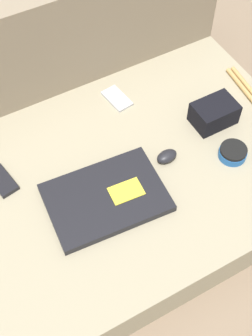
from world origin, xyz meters
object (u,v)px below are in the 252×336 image
Objects in this scene: laptop at (106,198)px; camera_pouch at (214,113)px; speaker_puck at (233,152)px; phone_silver at (117,98)px; phone_black at (1,180)px; computer_mouse at (167,156)px.

camera_pouch is at bearing 17.03° from laptop.
speaker_puck is at bearing -101.24° from camera_pouch.
phone_silver is (-0.19, 0.36, -0.01)m from speaker_puck.
phone_silver is 0.84× the size of camera_pouch.
speaker_puck is at bearing -2.07° from laptop.
speaker_puck reaches higher than phone_black.
speaker_puck is at bearing -29.37° from computer_mouse.
computer_mouse is 0.57× the size of phone_black.
phone_black is (-0.45, 0.16, -0.01)m from computer_mouse.
phone_silver is 0.94× the size of phone_black.
computer_mouse is at bearing 14.11° from laptop.
computer_mouse reaches higher than phone_black.
laptop is 2.59× the size of camera_pouch.
computer_mouse is 0.51× the size of camera_pouch.
computer_mouse is at bearing -164.59° from camera_pouch.
camera_pouch is at bearing 78.76° from speaker_puck.
phone_black is (-0.23, 0.20, -0.00)m from laptop.
speaker_puck is 0.71× the size of phone_black.
camera_pouch reaches higher than laptop.
laptop is 0.22m from computer_mouse.
laptop is 0.43m from camera_pouch.
computer_mouse reaches higher than laptop.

